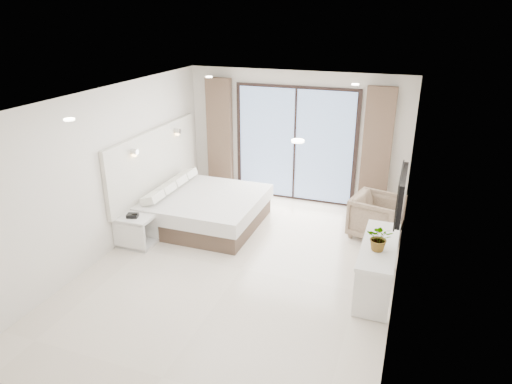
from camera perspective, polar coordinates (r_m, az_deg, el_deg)
ground at (r=7.29m, az=-1.82°, el=-9.61°), size 6.20×6.20×0.00m
room_shell at (r=7.46m, az=-0.90°, el=4.51°), size 4.62×6.22×2.72m
bed at (r=8.67m, az=-6.53°, el=-2.10°), size 2.08×1.98×0.72m
nightstand at (r=8.12m, az=-14.72°, el=-4.70°), size 0.60×0.50×0.54m
phone at (r=7.96m, az=-15.18°, el=-2.86°), size 0.22×0.19×0.06m
console_desk at (r=6.72m, az=15.03°, el=-7.88°), size 0.48×1.54×0.77m
plant at (r=6.39m, az=15.17°, el=-5.87°), size 0.35×0.38×0.29m
armchair at (r=8.38m, az=14.87°, el=-2.74°), size 0.93×0.97×0.84m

